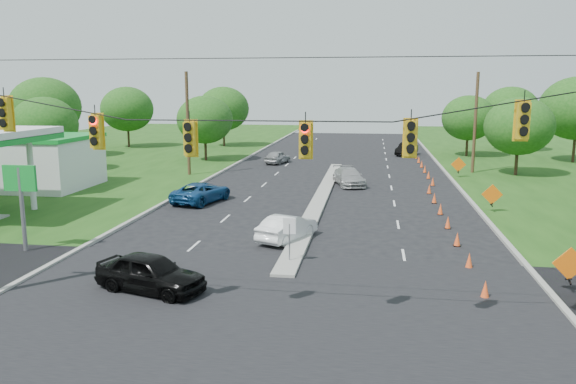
% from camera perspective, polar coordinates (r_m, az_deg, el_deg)
% --- Properties ---
extents(ground, '(160.00, 160.00, 0.00)m').
position_cam_1_polar(ground, '(19.13, -2.54, -12.73)').
color(ground, black).
rests_on(ground, ground).
extents(cross_street, '(160.00, 14.00, 0.02)m').
position_cam_1_polar(cross_street, '(19.13, -2.54, -12.73)').
color(cross_street, black).
rests_on(cross_street, ground).
extents(curb_left, '(0.25, 110.00, 0.16)m').
position_cam_1_polar(curb_left, '(49.72, -7.35, 1.64)').
color(curb_left, gray).
rests_on(curb_left, ground).
extents(curb_right, '(0.25, 110.00, 0.16)m').
position_cam_1_polar(curb_right, '(48.31, 16.37, 1.05)').
color(curb_right, gray).
rests_on(curb_right, ground).
extents(median, '(1.00, 34.00, 0.18)m').
position_cam_1_polar(median, '(39.14, 3.35, -0.67)').
color(median, gray).
rests_on(median, ground).
extents(median_sign, '(0.55, 0.06, 2.05)m').
position_cam_1_polar(median_sign, '(24.27, 0.15, -4.02)').
color(median_sign, gray).
rests_on(median_sign, ground).
extents(signal_span, '(25.60, 0.32, 9.00)m').
position_cam_1_polar(signal_span, '(16.82, -3.50, 1.68)').
color(signal_span, '#422D1C').
rests_on(signal_span, ground).
extents(utility_pole_far_left, '(0.28, 0.28, 9.00)m').
position_cam_1_polar(utility_pole_far_left, '(49.96, -10.14, 6.80)').
color(utility_pole_far_left, '#422D1C').
rests_on(utility_pole_far_left, ground).
extents(utility_pole_far_right, '(0.28, 0.28, 9.00)m').
position_cam_1_polar(utility_pole_far_right, '(53.12, 18.49, 6.64)').
color(utility_pole_far_right, '#422D1C').
rests_on(utility_pole_far_right, ground).
extents(gas_station, '(18.40, 19.70, 5.20)m').
position_cam_1_polar(gas_station, '(46.51, -27.16, 3.18)').
color(gas_station, white).
rests_on(gas_station, ground).
extents(cone_0, '(0.32, 0.32, 0.70)m').
position_cam_1_polar(cone_0, '(21.90, 19.40, -9.31)').
color(cone_0, '#FF5721').
rests_on(cone_0, ground).
extents(cone_1, '(0.32, 0.32, 0.70)m').
position_cam_1_polar(cone_1, '(25.17, 17.93, -6.65)').
color(cone_1, '#FF5721').
rests_on(cone_1, ground).
extents(cone_2, '(0.32, 0.32, 0.70)m').
position_cam_1_polar(cone_2, '(28.50, 16.81, -4.60)').
color(cone_2, '#FF5721').
rests_on(cone_2, ground).
extents(cone_3, '(0.32, 0.32, 0.70)m').
position_cam_1_polar(cone_3, '(31.86, 15.94, -2.99)').
color(cone_3, '#FF5721').
rests_on(cone_3, ground).
extents(cone_4, '(0.32, 0.32, 0.70)m').
position_cam_1_polar(cone_4, '(35.25, 15.23, -1.68)').
color(cone_4, '#FF5721').
rests_on(cone_4, ground).
extents(cone_5, '(0.32, 0.32, 0.70)m').
position_cam_1_polar(cone_5, '(38.66, 14.65, -0.60)').
color(cone_5, '#FF5721').
rests_on(cone_5, ground).
extents(cone_6, '(0.32, 0.32, 0.70)m').
position_cam_1_polar(cone_6, '(42.08, 14.16, 0.30)').
color(cone_6, '#FF5721').
rests_on(cone_6, ground).
extents(cone_7, '(0.32, 0.32, 0.70)m').
position_cam_1_polar(cone_7, '(45.58, 14.50, 1.04)').
color(cone_7, '#FF5721').
rests_on(cone_7, ground).
extents(cone_8, '(0.32, 0.32, 0.70)m').
position_cam_1_polar(cone_8, '(49.02, 14.09, 1.70)').
color(cone_8, '#FF5721').
rests_on(cone_8, ground).
extents(cone_9, '(0.32, 0.32, 0.70)m').
position_cam_1_polar(cone_9, '(52.47, 13.73, 2.28)').
color(cone_9, '#FF5721').
rests_on(cone_9, ground).
extents(cone_10, '(0.32, 0.32, 0.70)m').
position_cam_1_polar(cone_10, '(55.92, 13.42, 2.78)').
color(cone_10, '#FF5721').
rests_on(cone_10, ground).
extents(cone_11, '(0.32, 0.32, 0.70)m').
position_cam_1_polar(cone_11, '(59.39, 13.15, 3.22)').
color(cone_11, '#FF5721').
rests_on(cone_11, ground).
extents(cone_12, '(0.32, 0.32, 0.70)m').
position_cam_1_polar(cone_12, '(62.85, 12.90, 3.62)').
color(cone_12, '#FF5721').
rests_on(cone_12, ground).
extents(cone_13, '(0.32, 0.32, 0.70)m').
position_cam_1_polar(cone_13, '(66.32, 12.68, 3.97)').
color(cone_13, '#FF5721').
rests_on(cone_13, ground).
extents(work_sign_0, '(1.27, 0.58, 1.37)m').
position_cam_1_polar(work_sign_0, '(23.40, 26.71, -6.67)').
color(work_sign_0, black).
rests_on(work_sign_0, ground).
extents(work_sign_1, '(1.27, 0.58, 1.37)m').
position_cam_1_polar(work_sign_1, '(36.59, 20.02, -0.33)').
color(work_sign_1, black).
rests_on(work_sign_1, ground).
extents(work_sign_2, '(1.27, 0.58, 1.37)m').
position_cam_1_polar(work_sign_2, '(50.22, 16.92, 2.62)').
color(work_sign_2, black).
rests_on(work_sign_2, ground).
extents(tree_2, '(5.88, 5.88, 6.86)m').
position_cam_1_polar(tree_2, '(55.76, -23.49, 6.30)').
color(tree_2, black).
rests_on(tree_2, ground).
extents(tree_3, '(7.56, 7.56, 8.82)m').
position_cam_1_polar(tree_3, '(67.36, -23.44, 7.93)').
color(tree_3, black).
rests_on(tree_3, ground).
extents(tree_4, '(6.72, 6.72, 7.84)m').
position_cam_1_polar(tree_4, '(76.09, -16.03, 8.10)').
color(tree_4, black).
rests_on(tree_4, ground).
extents(tree_5, '(5.88, 5.88, 6.86)m').
position_cam_1_polar(tree_5, '(59.93, -8.45, 7.27)').
color(tree_5, black).
rests_on(tree_5, ground).
extents(tree_6, '(6.72, 6.72, 7.84)m').
position_cam_1_polar(tree_6, '(74.86, -6.58, 8.40)').
color(tree_6, black).
rests_on(tree_6, ground).
extents(tree_9, '(5.88, 5.88, 6.86)m').
position_cam_1_polar(tree_9, '(52.87, 22.42, 6.20)').
color(tree_9, black).
rests_on(tree_9, ground).
extents(tree_11, '(6.72, 6.72, 7.84)m').
position_cam_1_polar(tree_11, '(74.17, 21.65, 7.72)').
color(tree_11, black).
rests_on(tree_11, ground).
extents(tree_12, '(5.88, 5.88, 6.86)m').
position_cam_1_polar(tree_12, '(66.18, 17.86, 7.18)').
color(tree_12, black).
rests_on(tree_12, ground).
extents(black_sedan, '(4.64, 2.90, 1.47)m').
position_cam_1_polar(black_sedan, '(21.84, -13.79, -7.99)').
color(black_sedan, black).
rests_on(black_sedan, ground).
extents(white_sedan, '(2.80, 4.16, 1.30)m').
position_cam_1_polar(white_sedan, '(28.29, -0.08, -3.63)').
color(white_sedan, white).
rests_on(white_sedan, ground).
extents(blue_pickup, '(3.50, 5.35, 1.37)m').
position_cam_1_polar(blue_pickup, '(38.13, -8.76, -0.02)').
color(blue_pickup, navy).
rests_on(blue_pickup, ground).
extents(silver_car_far, '(3.11, 5.05, 1.37)m').
position_cam_1_polar(silver_car_far, '(44.59, 6.20, 1.55)').
color(silver_car_far, '#999999').
rests_on(silver_car_far, ground).
extents(silver_car_oncoming, '(2.45, 4.15, 1.32)m').
position_cam_1_polar(silver_car_oncoming, '(57.48, -1.07, 3.58)').
color(silver_car_oncoming, '#959597').
rests_on(silver_car_oncoming, ground).
extents(dark_car_receding, '(2.90, 4.65, 1.45)m').
position_cam_1_polar(dark_car_receding, '(66.03, 11.96, 4.30)').
color(dark_car_receding, black).
rests_on(dark_car_receding, ground).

